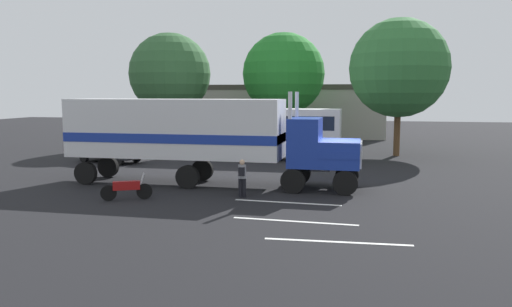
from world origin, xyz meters
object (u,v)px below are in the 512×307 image
at_px(semi_truck, 197,133).
at_px(tree_left, 170,74).
at_px(parked_car, 109,150).
at_px(motorcycle, 127,189).
at_px(tree_center, 399,68).
at_px(parked_bus, 258,128).
at_px(person_bystander, 242,177).
at_px(tree_right, 284,74).

xyz_separation_m(semi_truck, tree_left, (-7.95, 16.53, 3.50)).
height_order(parked_car, motorcycle, parked_car).
height_order(tree_left, tree_center, tree_center).
bearing_deg(tree_center, parked_bus, -158.47).
distance_m(person_bystander, parked_car, 14.16).
bearing_deg(semi_truck, tree_center, 53.62).
bearing_deg(tree_left, parked_car, -91.18).
xyz_separation_m(person_bystander, tree_left, (-10.79, 19.01, 5.13)).
relative_size(motorcycle, tree_right, 0.20).
bearing_deg(parked_bus, parked_car, -157.68).
bearing_deg(tree_left, tree_center, -8.55).
xyz_separation_m(person_bystander, tree_center, (7.33, 16.29, 5.29)).
height_order(motorcycle, tree_center, tree_center).
xyz_separation_m(tree_left, tree_right, (8.93, 3.69, 0.06)).
xyz_separation_m(parked_bus, tree_right, (0.10, 10.09, 4.02)).
height_order(parked_bus, tree_right, tree_right).
height_order(semi_truck, tree_right, tree_right).
distance_m(motorcycle, tree_left, 22.18).
xyz_separation_m(tree_center, tree_right, (-9.19, 6.42, -0.09)).
relative_size(parked_bus, parked_car, 2.33).
distance_m(semi_truck, parked_car, 10.53).
relative_size(person_bystander, parked_bus, 0.15).
bearing_deg(parked_car, semi_truck, -38.23).
height_order(person_bystander, motorcycle, person_bystander).
relative_size(person_bystander, tree_left, 0.17).
distance_m(parked_car, tree_center, 20.47).
bearing_deg(tree_left, parked_bus, -35.89).
relative_size(parked_bus, tree_left, 1.17).
height_order(semi_truck, motorcycle, semi_truck).
bearing_deg(parked_bus, motorcycle, -100.45).
relative_size(parked_car, motorcycle, 2.45).
relative_size(parked_bus, motorcycle, 5.69).
height_order(person_bystander, parked_car, person_bystander).
relative_size(semi_truck, motorcycle, 7.34).
xyz_separation_m(motorcycle, tree_right, (2.71, 24.24, 5.61)).
height_order(motorcycle, tree_left, tree_left).
distance_m(parked_bus, parked_car, 9.85).
relative_size(person_bystander, motorcycle, 0.84).
distance_m(tree_left, tree_center, 18.33).
height_order(semi_truck, parked_bus, semi_truck).
bearing_deg(tree_center, semi_truck, -126.38).
bearing_deg(motorcycle, tree_left, 106.84).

